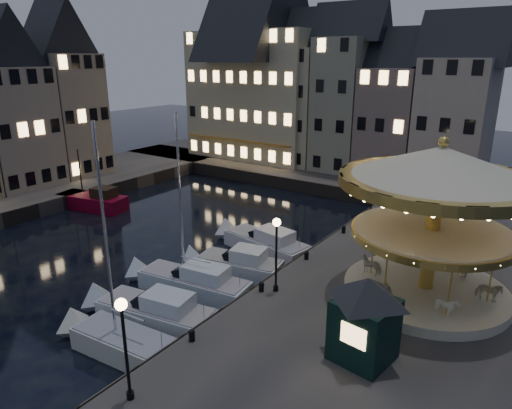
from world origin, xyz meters
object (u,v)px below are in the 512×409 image
Objects in this scene: motorboat_a at (116,341)px; motorboat_b at (150,312)px; motorboat_e at (262,243)px; carousel at (437,195)px; motorboat_d at (234,265)px; ticket_kiosk at (366,305)px; motorboat_c at (188,282)px; red_fishing_boat at (93,202)px; streetlamp_c at (372,187)px; bollard_c at (306,255)px; streetlamp_a at (124,335)px; bollard_d at (344,229)px; bollard_a at (192,335)px; bollard_b at (261,286)px; streetlamp_b at (276,244)px.

motorboat_a reaches higher than motorboat_b.
carousel is at bearing -10.81° from motorboat_e.
motorboat_a reaches higher than motorboat_d.
motorboat_d is at bearing -82.32° from motorboat_e.
carousel is at bearing 84.48° from ticket_kiosk.
motorboat_c reaches higher than red_fishing_boat.
streetlamp_c is 7.32× the size of bollard_c.
ticket_kiosk is at bearing 9.91° from motorboat_b.
ticket_kiosk is at bearing -39.07° from motorboat_e.
ticket_kiosk is (6.69, -7.28, 2.21)m from bollard_c.
streetlamp_a is 0.40× the size of motorboat_c.
bollard_d is 0.08× the size of red_fishing_boat.
motorboat_e reaches higher than bollard_a.
carousel reaches higher than red_fishing_boat.
streetlamp_c is 12.56m from motorboat_d.
bollard_b is 0.08× the size of motorboat_b.
motorboat_d is (-4.11, -2.14, -0.97)m from bollard_c.
bollard_b is 0.06× the size of motorboat_a.
carousel is (6.76, 4.14, 2.87)m from streetlamp_b.
motorboat_b reaches higher than bollard_d.
motorboat_c is 1.08× the size of carousel.
motorboat_d is 12.37m from ticket_kiosk.
motorboat_b is at bearing -142.66° from carousel.
bollard_c is 7.45m from motorboat_c.
motorboat_a reaches higher than ticket_kiosk.
red_fishing_boat is 0.72× the size of carousel.
bollard_a is (-0.60, 4.00, -2.41)m from streetlamp_a.
motorboat_c is at bearing -113.63° from bollard_d.
streetlamp_b is 5.14m from bollard_c.
bollard_c is 10.13m from ticket_kiosk.
red_fishing_boat is at bearing 151.41° from motorboat_b.
bollard_b is (-0.60, -0.50, -2.41)m from streetlamp_b.
ticket_kiosk reaches higher than bollard_c.
bollard_c is at bearing -93.81° from streetlamp_c.
bollard_a is 0.06× the size of motorboat_a.
red_fishing_boat reaches higher than streetlamp_a.
red_fishing_boat is at bearing 165.38° from bollard_b.
motorboat_b is at bearing 132.08° from streetlamp_a.
streetlamp_c reaches higher than motorboat_e.
bollard_b is 0.06× the size of carousel.
motorboat_c reaches higher than streetlamp_b.
motorboat_d reaches higher than bollard_c.
bollard_a is 0.14× the size of ticket_kiosk.
carousel is at bearing 37.34° from motorboat_b.
bollard_d is 12.13m from motorboat_c.
motorboat_e is at bearing 93.89° from motorboat_a.
red_fishing_boat is at bearing 170.63° from motorboat_d.
motorboat_c is (-4.85, -0.58, -0.93)m from bollard_b.
ticket_kiosk is (-0.67, -6.92, -3.08)m from carousel.
motorboat_c is (-4.85, -5.58, -0.93)m from bollard_c.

